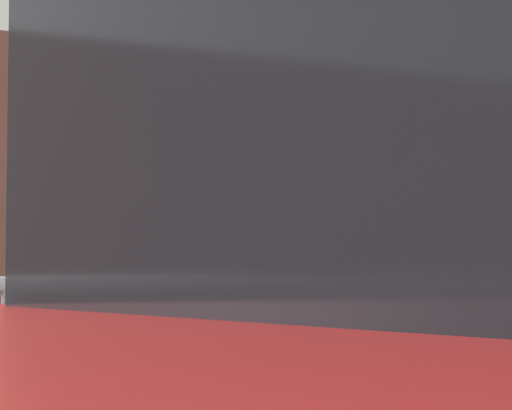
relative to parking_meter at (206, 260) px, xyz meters
The scene contains 3 objects.
parking_meter is the anchor object (origin of this frame).
pedestrian_at_meter 0.53m from the parking_meter, 24.76° to the left, with size 0.56×0.70×1.67m.
background_railing 1.71m from the parking_meter, 88.04° to the left, with size 24.06×0.06×1.03m.
Camera 1 is at (-1.56, -2.17, 1.16)m, focal length 82.28 mm.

